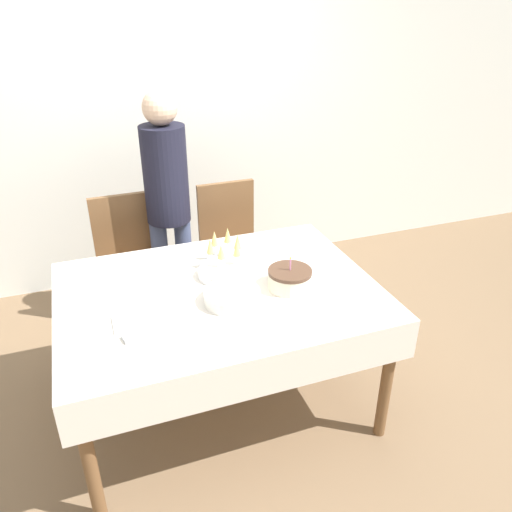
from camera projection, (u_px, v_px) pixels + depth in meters
The scene contains 13 objects.
ground_plane at pixel (223, 401), 2.86m from camera, with size 12.00×12.00×0.00m, color brown.
wall_back at pixel (151, 107), 3.64m from camera, with size 8.00×0.05×2.70m.
dining_table at pixel (219, 306), 2.56m from camera, with size 1.58×1.16×0.75m.
dining_chair_far_left at pixel (130, 262), 3.26m from camera, with size 0.43×0.43×0.95m.
dining_chair_far_right at pixel (232, 246), 3.48m from camera, with size 0.42×0.42×0.95m.
birthday_cake at pixel (290, 279), 2.51m from camera, with size 0.22×0.22×0.18m.
champagne_tray at pixel (225, 251), 2.70m from camera, with size 0.29×0.29×0.18m.
plate_stack_main at pixel (232, 296), 2.40m from camera, with size 0.27×0.27×0.06m.
plate_stack_dessert at pixel (220, 273), 2.62m from camera, with size 0.23×0.23×0.04m.
cake_knife at pixel (325, 304), 2.39m from camera, with size 0.30×0.04×0.00m.
fork_pile at pixel (142, 333), 2.17m from camera, with size 0.18×0.10×0.02m.
napkin_pile at pixel (130, 322), 2.25m from camera, with size 0.15×0.15×0.01m.
person_standing at pixel (167, 193), 3.17m from camera, with size 0.28×0.28×1.59m.
Camera 1 is at (-0.56, -2.09, 2.06)m, focal length 35.00 mm.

